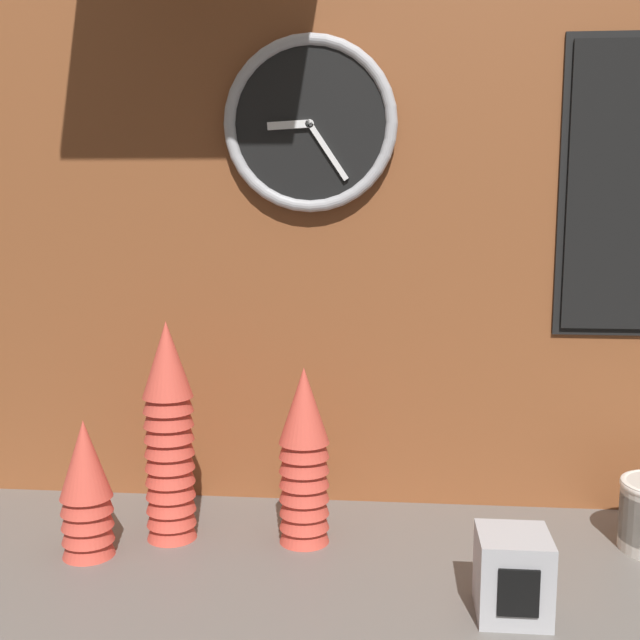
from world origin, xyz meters
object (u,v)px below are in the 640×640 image
at_px(cup_stack_center, 304,456).
at_px(cup_stack_left, 85,489).
at_px(cup_stack_center_left, 169,432).
at_px(wall_clock, 310,124).
at_px(napkin_dispenser, 513,575).

xyz_separation_m(cup_stack_center, cup_stack_left, (-0.32, -0.08, -0.03)).
bearing_deg(cup_stack_left, cup_stack_center_left, 34.64).
height_order(cup_stack_center, wall_clock, wall_clock).
bearing_deg(cup_stack_center_left, cup_stack_center, 1.35).
xyz_separation_m(cup_stack_center, napkin_dispenser, (0.29, -0.19, -0.08)).
relative_size(cup_stack_center_left, wall_clock, 1.22).
height_order(wall_clock, napkin_dispenser, wall_clock).
bearing_deg(napkin_dispenser, wall_clock, 130.20).
height_order(cup_stack_center, cup_stack_left, cup_stack_center).
bearing_deg(cup_stack_center_left, wall_clock, 38.44).
bearing_deg(wall_clock, cup_stack_center_left, -141.56).
distance_m(cup_stack_center, cup_stack_left, 0.33).
height_order(cup_stack_left, napkin_dispenser, cup_stack_left).
bearing_deg(napkin_dispenser, cup_stack_center_left, 159.34).
xyz_separation_m(cup_stack_left, wall_clock, (0.31, 0.24, 0.55)).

